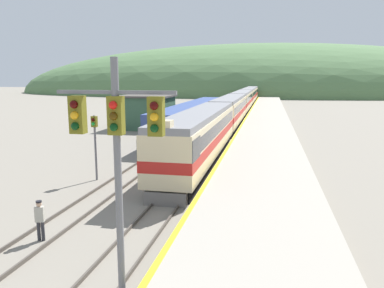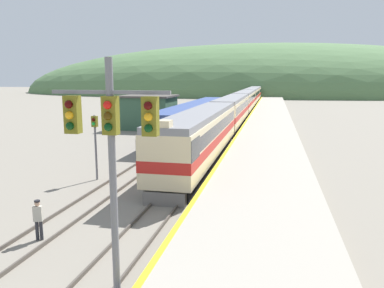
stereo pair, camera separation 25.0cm
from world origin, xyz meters
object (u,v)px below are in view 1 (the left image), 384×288
object	(u,v)px
carriage_third	(242,101)
carriage_fifth	(253,93)
signal_mast_main	(117,145)
signal_post_siding	(95,134)
express_train_lead_car	(201,135)
carriage_fourth	(249,96)
carriage_second	(230,111)
siding_train	(193,117)
track_worker	(40,218)

from	to	relation	value
carriage_third	carriage_fifth	distance (m)	44.95
signal_mast_main	signal_post_siding	size ratio (longest dim) A/B	1.68
express_train_lead_car	carriage_fifth	bearing A→B (deg)	90.00
carriage_fourth	carriage_third	bearing A→B (deg)	-90.00
carriage_fifth	signal_mast_main	distance (m)	109.62
express_train_lead_car	signal_mast_main	bearing A→B (deg)	-86.24
carriage_fifth	carriage_second	bearing A→B (deg)	-90.00
siding_train	signal_post_siding	world-z (taller)	signal_post_siding
carriage_fourth	carriage_fifth	size ratio (longest dim) A/B	1.00
express_train_lead_car	carriage_third	distance (m)	45.14
express_train_lead_car	carriage_fourth	size ratio (longest dim) A/B	1.00
carriage_third	signal_post_siding	xyz separation A→B (m)	(-5.91, -51.40, 0.80)
carriage_fourth	signal_mast_main	distance (m)	87.15
carriage_fifth	carriage_fourth	bearing A→B (deg)	-90.00
carriage_second	siding_train	bearing A→B (deg)	-127.64
carriage_second	carriage_fifth	bearing A→B (deg)	90.00
signal_mast_main	track_worker	bearing A→B (deg)	142.79
express_train_lead_car	signal_post_siding	xyz separation A→B (m)	(-5.91, -6.27, 0.79)
carriage_third	signal_mast_main	distance (m)	64.69
signal_mast_main	signal_post_siding	xyz separation A→B (m)	(-7.19, 13.22, -1.88)
carriage_fifth	carriage_third	bearing A→B (deg)	-90.00
signal_post_siding	signal_mast_main	bearing A→B (deg)	-61.46
carriage_second	carriage_fourth	bearing A→B (deg)	90.00
siding_train	signal_mast_main	size ratio (longest dim) A/B	4.29
carriage_fourth	siding_train	bearing A→B (deg)	-94.70
express_train_lead_car	carriage_second	distance (m)	22.66
carriage_third	carriage_fourth	bearing A→B (deg)	90.00
signal_mast_main	carriage_second	bearing A→B (deg)	91.74
carriage_second	signal_mast_main	distance (m)	42.25
signal_post_siding	track_worker	bearing A→B (deg)	-77.96
express_train_lead_car	track_worker	xyz separation A→B (m)	(-3.93, -15.53, -1.30)
signal_post_siding	carriage_fifth	bearing A→B (deg)	86.49
carriage_fourth	track_worker	world-z (taller)	carriage_fourth
carriage_third	track_worker	world-z (taller)	carriage_third
carriage_second	signal_post_siding	bearing A→B (deg)	-101.54
siding_train	express_train_lead_car	bearing A→B (deg)	-76.55
express_train_lead_car	signal_mast_main	xyz separation A→B (m)	(1.28, -19.49, 2.67)
carriage_second	carriage_third	distance (m)	22.48
express_train_lead_car	siding_train	world-z (taller)	express_train_lead_car
carriage_fifth	signal_post_siding	xyz separation A→B (m)	(-5.91, -96.36, 0.80)
carriage_fourth	signal_post_siding	bearing A→B (deg)	-94.57
express_train_lead_car	siding_train	bearing A→B (deg)	103.45
siding_train	track_worker	world-z (taller)	siding_train
signal_mast_main	carriage_fourth	bearing A→B (deg)	90.84
carriage_second	carriage_fifth	xyz separation A→B (m)	(0.00, 67.43, 0.00)
carriage_second	signal_post_siding	distance (m)	29.54
carriage_second	carriage_fourth	distance (m)	44.95
carriage_fourth	track_worker	xyz separation A→B (m)	(-3.93, -83.14, -1.29)
carriage_third	siding_train	xyz separation A→B (m)	(-4.14, -27.84, -0.41)
carriage_third	signal_mast_main	xyz separation A→B (m)	(1.28, -64.62, 2.68)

